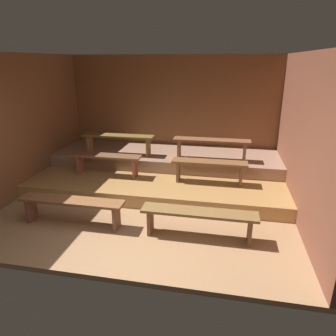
# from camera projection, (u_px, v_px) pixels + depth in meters

# --- Properties ---
(ground) EXTENTS (6.11, 5.14, 0.08)m
(ground) POSITION_uv_depth(u_px,v_px,m) (154.00, 197.00, 6.27)
(ground) COLOR #A57A55
(wall_back) EXTENTS (6.11, 0.06, 2.79)m
(wall_back) POSITION_uv_depth(u_px,v_px,m) (173.00, 111.00, 7.82)
(wall_back) COLOR brown
(wall_back) RESTS_ON ground
(wall_left) EXTENTS (0.06, 5.14, 2.79)m
(wall_left) POSITION_uv_depth(u_px,v_px,m) (27.00, 124.00, 6.27)
(wall_left) COLOR brown
(wall_left) RESTS_ON ground
(wall_right) EXTENTS (0.06, 5.14, 2.79)m
(wall_right) POSITION_uv_depth(u_px,v_px,m) (301.00, 135.00, 5.30)
(wall_right) COLOR brown
(wall_right) RESTS_ON ground
(platform_lower) EXTENTS (5.31, 2.83, 0.27)m
(platform_lower) POSITION_uv_depth(u_px,v_px,m) (161.00, 176.00, 6.90)
(platform_lower) COLOR #B08049
(platform_lower) RESTS_ON ground
(platform_middle) EXTENTS (5.31, 1.58, 0.27)m
(platform_middle) POSITION_uv_depth(u_px,v_px,m) (167.00, 157.00, 7.39)
(platform_middle) COLOR #9D775F
(platform_middle) RESTS_ON platform_lower
(bench_floor_left) EXTENTS (1.79, 0.32, 0.46)m
(bench_floor_left) POSITION_uv_depth(u_px,v_px,m) (72.00, 204.00, 5.02)
(bench_floor_left) COLOR brown
(bench_floor_left) RESTS_ON ground
(bench_floor_right) EXTENTS (1.79, 0.32, 0.46)m
(bench_floor_right) POSITION_uv_depth(u_px,v_px,m) (199.00, 216.00, 4.64)
(bench_floor_right) COLOR brown
(bench_floor_right) RESTS_ON ground
(bench_lower_left) EXTENTS (1.51, 0.32, 0.46)m
(bench_lower_left) POSITION_uv_depth(u_px,v_px,m) (107.00, 159.00, 6.49)
(bench_lower_left) COLOR brown
(bench_lower_left) RESTS_ON platform_lower
(bench_lower_right) EXTENTS (1.51, 0.32, 0.46)m
(bench_lower_right) POSITION_uv_depth(u_px,v_px,m) (209.00, 166.00, 6.09)
(bench_lower_right) COLOR brown
(bench_lower_right) RESTS_ON platform_lower
(bench_middle_left) EXTENTS (1.69, 0.32, 0.46)m
(bench_middle_left) POSITION_uv_depth(u_px,v_px,m) (118.00, 139.00, 7.08)
(bench_middle_left) COLOR brown
(bench_middle_left) RESTS_ON platform_middle
(bench_middle_right) EXTENTS (1.69, 0.32, 0.46)m
(bench_middle_right) POSITION_uv_depth(u_px,v_px,m) (212.00, 143.00, 6.68)
(bench_middle_right) COLOR brown
(bench_middle_right) RESTS_ON platform_middle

